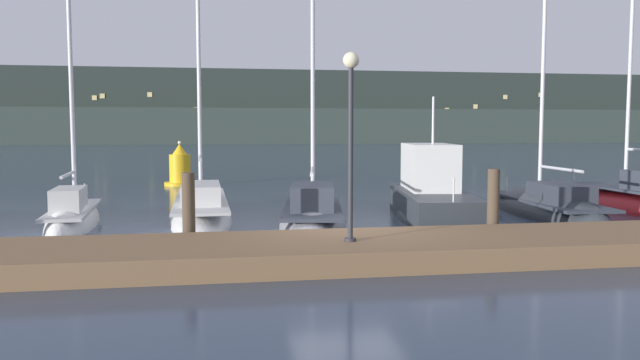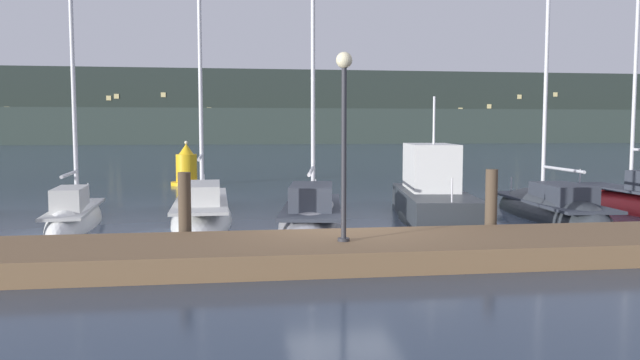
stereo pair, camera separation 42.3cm
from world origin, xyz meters
name	(u,v)px [view 2 (the right image)]	position (x,y,z in m)	size (l,w,h in m)	color
ground_plane	(342,245)	(0.00, 0.00, 0.00)	(400.00, 400.00, 0.00)	#2D3D51
dock	(358,250)	(0.00, -1.74, 0.23)	(28.30, 2.80, 0.45)	brown
mooring_pile_1	(185,211)	(-3.53, -0.09, 0.86)	(0.28, 0.28, 1.72)	#4C3D2D
mooring_pile_2	(491,206)	(3.53, -0.09, 0.86)	(0.28, 0.28, 1.72)	#4C3D2D
sailboat_berth_2	(75,221)	(-6.82, 3.98, 0.12)	(1.60, 5.41, 8.83)	white
sailboat_berth_3	(202,215)	(-3.38, 4.52, 0.13)	(1.91, 7.62, 9.83)	white
sailboat_berth_4	(312,219)	(-0.26, 3.38, 0.12)	(2.95, 7.10, 9.71)	gray
motorboat_berth_5	(433,205)	(3.35, 3.63, 0.42)	(2.90, 6.55, 4.13)	#2D3338
sailboat_berth_6	(550,214)	(7.07, 3.67, 0.08)	(2.30, 6.70, 8.95)	#2D3338
channel_buoy	(187,168)	(-4.60, 15.93, 0.79)	(1.47, 1.47, 2.09)	gold
dock_lamppost	(344,114)	(-0.32, -1.92, 2.95)	(0.32, 0.32, 3.70)	#2D2D33
hillside_backdrop	(252,110)	(1.37, 104.12, 6.05)	(240.00, 23.00, 13.14)	#28332D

